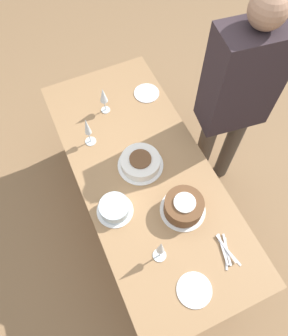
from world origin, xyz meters
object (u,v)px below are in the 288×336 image
object	(u,v)px
wine_glass_far	(103,96)
wine_glass_extra	(161,248)
person_cutting	(237,96)
cake_back_decorated	(115,208)
cake_front_chocolate	(184,207)
cake_center_white	(141,162)
wine_glass_near	(87,128)

from	to	relation	value
wine_glass_far	wine_glass_extra	bearing A→B (deg)	174.97
person_cutting	cake_back_decorated	bearing A→B (deg)	24.21
cake_front_chocolate	cake_center_white	bearing A→B (deg)	14.73
cake_back_decorated	wine_glass_far	xyz separation A→B (m)	(0.69, -0.21, 0.10)
wine_glass_near	wine_glass_extra	bearing A→B (deg)	-174.02
cake_center_white	cake_front_chocolate	xyz separation A→B (m)	(-0.36, -0.10, 0.02)
cake_front_chocolate	wine_glass_far	world-z (taller)	wine_glass_far
cake_center_white	wine_glass_near	bearing A→B (deg)	37.50
cake_center_white	cake_back_decorated	bearing A→B (deg)	129.80
cake_back_decorated	person_cutting	size ratio (longest dim) A/B	0.13
cake_center_white	wine_glass_extra	bearing A→B (deg)	166.13
wine_glass_extra	person_cutting	bearing A→B (deg)	-52.30
cake_center_white	wine_glass_extra	size ratio (longest dim) A/B	1.23
cake_center_white	cake_back_decorated	xyz separation A→B (m)	(-0.21, 0.25, 0.00)
wine_glass_far	cake_center_white	bearing A→B (deg)	-174.85
cake_center_white	wine_glass_far	bearing A→B (deg)	5.15
cake_front_chocolate	wine_glass_far	bearing A→B (deg)	9.35
cake_front_chocolate	wine_glass_near	bearing A→B (deg)	25.87
cake_back_decorated	wine_glass_near	world-z (taller)	wine_glass_near
wine_glass_near	person_cutting	size ratio (longest dim) A/B	0.14
cake_back_decorated	wine_glass_far	world-z (taller)	wine_glass_far
cake_front_chocolate	wine_glass_near	xyz separation A→B (m)	(0.65, 0.31, 0.09)
cake_back_decorated	wine_glass_far	distance (m)	0.73
wine_glass_far	wine_glass_extra	size ratio (longest dim) A/B	0.91
wine_glass_near	wine_glass_far	bearing A→B (deg)	-42.07
wine_glass_near	wine_glass_far	xyz separation A→B (m)	(0.19, -0.17, -0.01)
cake_center_white	wine_glass_far	world-z (taller)	wine_glass_far
cake_front_chocolate	cake_back_decorated	bearing A→B (deg)	66.35
wine_glass_far	cake_front_chocolate	bearing A→B (deg)	-170.65
cake_center_white	wine_glass_far	size ratio (longest dim) A/B	1.35
cake_back_decorated	wine_glass_far	size ratio (longest dim) A/B	1.01
wine_glass_far	cake_back_decorated	bearing A→B (deg)	163.13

